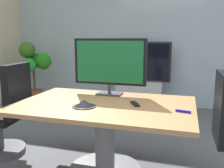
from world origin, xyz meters
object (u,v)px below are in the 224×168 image
(wall_display_unit, at_px, (139,86))
(potted_plant, at_px, (35,67))
(conference_phone, at_px, (84,104))
(tv_monitor, at_px, (110,63))
(conference_table, at_px, (105,122))
(office_chair_left, at_px, (6,117))
(remote_control, at_px, (135,104))

(wall_display_unit, xyz_separation_m, potted_plant, (-2.14, -0.34, 0.35))
(potted_plant, relative_size, conference_phone, 5.95)
(tv_monitor, height_order, potted_plant, tv_monitor)
(conference_table, height_order, potted_plant, potted_plant)
(wall_display_unit, distance_m, conference_phone, 2.71)
(conference_table, distance_m, wall_display_unit, 2.51)
(office_chair_left, relative_size, conference_phone, 4.95)
(conference_table, relative_size, tv_monitor, 2.06)
(tv_monitor, xyz_separation_m, conference_phone, (-0.07, -0.58, -0.33))
(office_chair_left, distance_m, conference_phone, 1.17)
(wall_display_unit, bearing_deg, conference_phone, -90.58)
(conference_table, xyz_separation_m, wall_display_unit, (-0.12, 2.50, -0.09))
(conference_table, xyz_separation_m, conference_phone, (-0.14, -0.19, 0.23))
(conference_table, xyz_separation_m, remote_control, (0.30, 0.02, 0.21))
(wall_display_unit, xyz_separation_m, conference_phone, (-0.03, -2.69, 0.32))
(wall_display_unit, relative_size, conference_phone, 5.95)
(conference_phone, bearing_deg, remote_control, 25.39)
(office_chair_left, relative_size, tv_monitor, 1.30)
(office_chair_left, distance_m, tv_monitor, 1.38)
(office_chair_left, bearing_deg, conference_table, 82.39)
(wall_display_unit, bearing_deg, conference_table, -87.35)
(remote_control, bearing_deg, potted_plant, 112.04)
(conference_table, relative_size, conference_phone, 7.88)
(conference_table, distance_m, tv_monitor, 0.69)
(office_chair_left, xyz_separation_m, tv_monitor, (1.17, 0.34, 0.64))
(wall_display_unit, distance_m, remote_control, 2.53)
(tv_monitor, distance_m, remote_control, 0.63)
(potted_plant, height_order, conference_phone, potted_plant)
(potted_plant, height_order, remote_control, potted_plant)
(office_chair_left, height_order, wall_display_unit, wall_display_unit)
(tv_monitor, bearing_deg, conference_phone, -97.06)
(office_chair_left, height_order, tv_monitor, tv_monitor)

